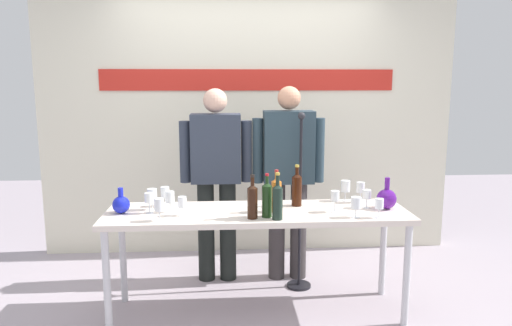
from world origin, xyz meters
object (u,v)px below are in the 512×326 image
object	(u,v)px
wine_bottle_1	(277,200)
wine_glass_right_4	(379,204)
wine_glass_left_0	(159,205)
wine_glass_left_4	(165,193)
decanter_blue_left	(121,204)
microphone_stand	(300,231)
wine_glass_right_0	(345,186)
presenter_left	(216,173)
wine_bottle_2	(297,188)
presenter_right	(288,171)
wine_glass_right_2	(367,195)
wine_bottle_4	(252,200)
wine_bottle_3	(267,199)
wine_glass_left_3	(182,202)
wine_bottle_0	(276,194)
wine_glass_left_2	(149,198)
decanter_blue_right	(386,198)
wine_glass_left_5	(152,195)
wine_glass_left_1	(170,198)
wine_glass_right_3	(356,203)
wine_glass_right_5	(360,188)

from	to	relation	value
wine_bottle_1	wine_glass_right_4	bearing A→B (deg)	-0.56
wine_glass_left_0	wine_glass_left_4	xyz separation A→B (m)	(-0.01, 0.38, -0.01)
decanter_blue_left	microphone_stand	world-z (taller)	microphone_stand
microphone_stand	wine_glass_right_0	bearing A→B (deg)	-29.37
presenter_left	wine_bottle_2	size ratio (longest dim) A/B	5.29
presenter_right	wine_glass_right_2	size ratio (longest dim) A/B	12.21
wine_bottle_1	wine_bottle_4	world-z (taller)	wine_bottle_1
presenter_left	wine_bottle_3	xyz separation A→B (m)	(0.36, -0.79, -0.03)
wine_glass_left_3	wine_glass_left_4	bearing A→B (deg)	119.42
wine_bottle_0	wine_bottle_4	size ratio (longest dim) A/B	1.00
presenter_left	wine_bottle_4	distance (m)	0.86
presenter_left	wine_glass_left_3	size ratio (longest dim) A/B	12.06
wine_glass_right_0	wine_bottle_4	bearing A→B (deg)	-149.61
wine_glass_left_2	wine_glass_left_4	xyz separation A→B (m)	(0.09, 0.19, -0.01)
wine_bottle_4	wine_glass_left_3	distance (m)	0.49
wine_glass_left_4	microphone_stand	world-z (taller)	microphone_stand
wine_bottle_1	wine_glass_left_4	world-z (taller)	wine_bottle_1
decanter_blue_right	wine_glass_right_0	bearing A→B (deg)	134.38
wine_bottle_1	wine_bottle_3	size ratio (longest dim) A/B	1.06
wine_glass_left_5	wine_bottle_3	bearing A→B (deg)	-16.21
decanter_blue_left	presenter_right	size ratio (longest dim) A/B	0.11
presenter_left	wine_bottle_2	bearing A→B (deg)	-40.18
decanter_blue_left	wine_bottle_2	xyz separation A→B (m)	(1.26, 0.12, 0.07)
decanter_blue_left	decanter_blue_right	world-z (taller)	decanter_blue_right
wine_glass_left_2	wine_bottle_0	bearing A→B (deg)	-0.71
decanter_blue_right	microphone_stand	world-z (taller)	microphone_stand
presenter_right	wine_glass_left_1	bearing A→B (deg)	-145.31
wine_glass_left_0	wine_glass_left_3	distance (m)	0.18
presenter_right	wine_bottle_4	xyz separation A→B (m)	(-0.35, -0.82, -0.04)
presenter_right	wine_glass_right_3	xyz separation A→B (m)	(0.36, -0.84, -0.07)
wine_glass_left_5	wine_glass_right_3	bearing A→B (deg)	-11.39
wine_glass_right_5	wine_glass_right_0	bearing A→B (deg)	149.86
wine_bottle_4	wine_glass_right_4	distance (m)	0.86
wine_bottle_0	wine_glass_left_1	size ratio (longest dim) A/B	1.99
wine_bottle_1	wine_glass_right_0	xyz separation A→B (m)	(0.58, 0.47, -0.02)
wine_bottle_1	microphone_stand	xyz separation A→B (m)	(0.26, 0.65, -0.43)
wine_glass_left_5	wine_glass_right_4	size ratio (longest dim) A/B	1.15
wine_glass_left_1	decanter_blue_left	bearing A→B (deg)	179.33
decanter_blue_right	wine_glass_right_5	xyz separation A→B (m)	(-0.14, 0.19, 0.04)
presenter_left	wine_bottle_2	xyz separation A→B (m)	(0.61, -0.51, -0.02)
wine_glass_left_4	microphone_stand	xyz separation A→B (m)	(1.05, 0.26, -0.40)
wine_bottle_0	wine_glass_right_5	world-z (taller)	wine_bottle_0
wine_glass_left_1	wine_glass_right_3	xyz separation A→B (m)	(1.28, -0.21, -0.01)
wine_bottle_4	wine_glass_left_1	distance (m)	0.60
wine_glass_left_1	decanter_blue_right	bearing A→B (deg)	0.15
wine_bottle_4	wine_glass_left_4	distance (m)	0.72
wine_bottle_3	wine_glass_right_0	bearing A→B (deg)	32.27
wine_bottle_1	wine_glass_left_4	xyz separation A→B (m)	(-0.79, 0.39, -0.03)
presenter_left	presenter_right	bearing A→B (deg)	0.00
wine_glass_left_4	wine_glass_left_0	bearing A→B (deg)	-88.66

